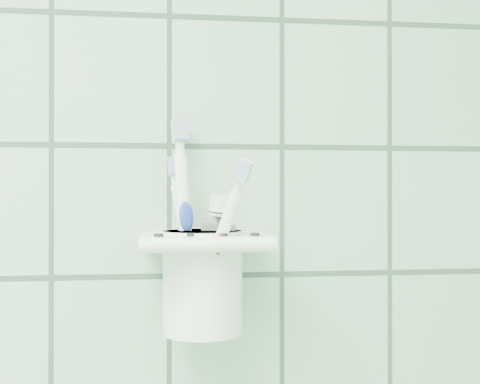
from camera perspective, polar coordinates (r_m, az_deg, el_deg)
The scene contains 6 objects.
holder_bracket at distance 0.62m, azimuth -3.34°, elevation -4.81°, with size 0.13×0.11×0.04m.
cup at distance 0.63m, azimuth -3.56°, elevation -8.11°, with size 0.09×0.09×0.11m.
toothbrush_pink at distance 0.64m, azimuth -3.69°, elevation -4.08°, with size 0.04×0.04×0.18m.
toothbrush_blue at distance 0.61m, azimuth -4.65°, elevation -2.45°, with size 0.03×0.05×0.22m.
toothbrush_orange at distance 0.61m, azimuth -4.81°, elevation -4.13°, with size 0.06×0.06×0.18m.
toothpaste_tube at distance 0.64m, azimuth -2.85°, elevation -5.31°, with size 0.05×0.04×0.14m.
Camera 1 is at (0.63, 0.54, 1.34)m, focal length 45.00 mm.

